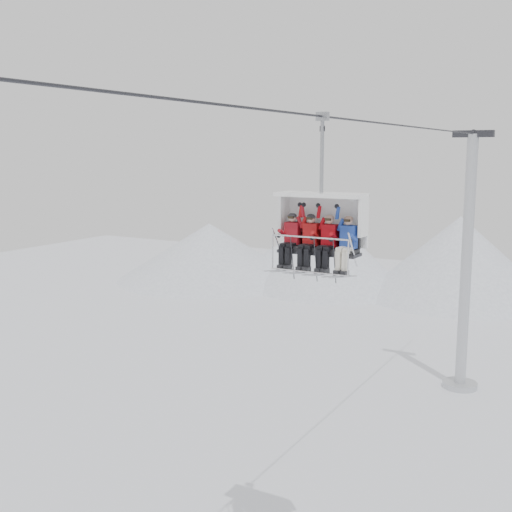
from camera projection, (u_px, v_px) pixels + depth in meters
The scene contains 8 objects.
ridgeline at pixel (496, 272), 51.67m from camera, with size 72.00×21.00×7.00m.
lift_tower_right at pixel (465, 281), 33.23m from camera, with size 2.00×1.80×13.48m.
haul_cable at pixel (256, 109), 13.14m from camera, with size 0.06×0.06×50.00m, color #2A2B2F.
chairlift_carrier at pixel (323, 221), 16.56m from camera, with size 2.27×1.17×3.98m.
skier_far_left at pixel (291, 238), 16.75m from camera, with size 0.39×1.69×1.56m.
skier_center_left at pixel (309, 240), 16.49m from camera, with size 0.39×1.69×1.56m.
skier_center_right at pixel (328, 241), 16.24m from camera, with size 0.39×1.69×1.56m.
skier_far_right at pixel (347, 242), 15.98m from camera, with size 0.39×1.69×1.56m.
Camera 1 is at (6.65, -11.70, 12.44)m, focal length 45.00 mm.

